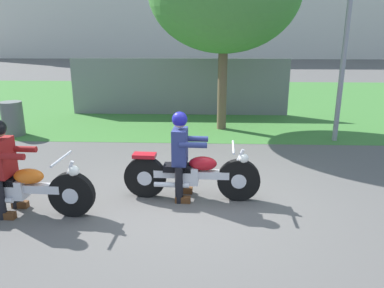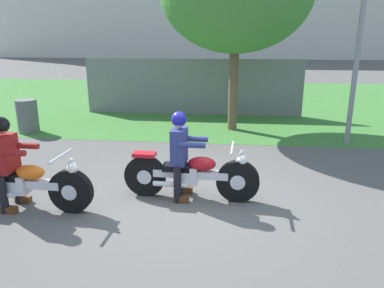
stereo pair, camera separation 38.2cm
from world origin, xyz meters
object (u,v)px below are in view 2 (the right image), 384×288
Objects in this scene: trash_can at (28,116)px; motorcycle_lead at (191,175)px; rider_lead at (180,149)px; rider_follow at (7,156)px; motorcycle_follow at (21,184)px.

motorcycle_lead is at bearing -37.41° from trash_can.
rider_lead is 1.61× the size of trash_can.
motorcycle_lead is at bearing 15.83° from rider_follow.
motorcycle_lead reaches higher than trash_can.
rider_lead is at bearing 18.13° from motorcycle_follow.
trash_can is (-4.79, 3.67, 0.04)m from motorcycle_lead.
motorcycle_follow is 2.56× the size of trash_can.
rider_lead is at bearing 179.21° from motorcycle_lead.
motorcycle_lead is 6.03m from trash_can.
trash_can is (-2.14, 4.29, -0.38)m from rider_follow.
motorcycle_follow is at bearing -163.09° from motorcycle_lead.
trash_can is (-4.62, 3.66, -0.39)m from rider_lead.
rider_follow is at bearing -163.10° from rider_lead.
rider_follow is 4.81m from trash_can.
motorcycle_lead is 1.53× the size of rider_lead.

